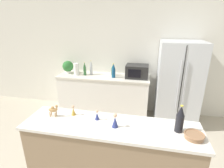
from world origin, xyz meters
name	(u,v)px	position (x,y,z in m)	size (l,w,h in m)	color
wall_back	(127,58)	(0.00, 2.73, 1.27)	(8.00, 0.06, 2.55)	silver
back_counter	(104,94)	(-0.49, 2.40, 0.46)	(2.07, 0.63, 0.92)	white
refrigerator	(178,84)	(1.11, 2.32, 0.86)	(0.83, 0.74, 1.73)	silver
bar_counter	(110,158)	(0.09, 0.44, 0.48)	(2.06, 0.55, 0.96)	#8C7256
potted_plant	(68,67)	(-1.36, 2.44, 1.08)	(0.25, 0.25, 0.29)	silver
paper_towel_roll	(76,69)	(-1.11, 2.34, 1.06)	(0.11, 0.11, 0.27)	white
microwave	(137,71)	(0.25, 2.42, 1.06)	(0.48, 0.37, 0.28)	black
back_bottle_0	(85,69)	(-0.92, 2.36, 1.06)	(0.06, 0.06, 0.30)	#2D6033
back_bottle_1	(91,68)	(-0.79, 2.44, 1.08)	(0.06, 0.06, 0.33)	#B2B7BC
back_bottle_2	(113,70)	(-0.29, 2.48, 1.04)	(0.08, 0.08, 0.26)	#2D6033
back_bottle_3	(114,71)	(-0.25, 2.32, 1.07)	(0.08, 0.08, 0.32)	navy
wine_bottle	(180,119)	(0.84, 0.47, 1.11)	(0.09, 0.09, 0.31)	black
fruit_bowl	(194,136)	(0.98, 0.37, 0.99)	(0.20, 0.20, 0.05)	#8C6647
camel_figurine	(53,110)	(-0.65, 0.49, 1.05)	(0.13, 0.06, 0.16)	#A87F4C
wise_man_figurine_blue	(97,115)	(-0.09, 0.52, 1.01)	(0.05, 0.05, 0.13)	navy
wise_man_figurine_crimson	(115,121)	(0.15, 0.41, 1.03)	(0.07, 0.07, 0.17)	navy
wise_man_figurine_purple	(73,111)	(-0.42, 0.57, 1.02)	(0.06, 0.06, 0.13)	#B28933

